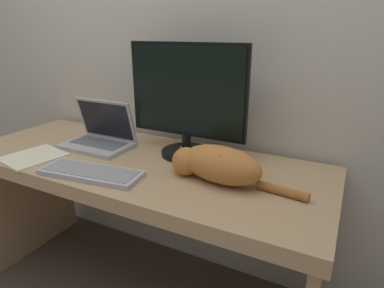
{
  "coord_description": "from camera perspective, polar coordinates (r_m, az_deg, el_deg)",
  "views": [
    {
      "loc": [
        0.83,
        -0.74,
        1.28
      ],
      "look_at": [
        0.3,
        0.29,
        0.87
      ],
      "focal_mm": 30.0,
      "sensor_mm": 36.0,
      "label": 1
    }
  ],
  "objects": [
    {
      "name": "desk",
      "position": [
        1.51,
        -9.61,
        -7.67
      ],
      "size": [
        1.69,
        0.65,
        0.74
      ],
      "color": "tan",
      "rests_on": "ground_plane"
    },
    {
      "name": "paper_notepad",
      "position": [
        1.62,
        -26.38,
        -2.04
      ],
      "size": [
        0.26,
        0.28,
        0.01
      ],
      "color": "#F4EFC6",
      "rests_on": "desk"
    },
    {
      "name": "wall_back",
      "position": [
        1.67,
        -2.72,
        20.22
      ],
      "size": [
        6.4,
        0.06,
        2.6
      ],
      "color": "beige",
      "rests_on": "ground_plane"
    },
    {
      "name": "external_keyboard",
      "position": [
        1.34,
        -17.53,
        -4.87
      ],
      "size": [
        0.43,
        0.19,
        0.02
      ],
      "rotation": [
        0.0,
        0.0,
        0.13
      ],
      "color": "#BCBCC1",
      "rests_on": "desk"
    },
    {
      "name": "monitor",
      "position": [
        1.41,
        -0.99,
        7.67
      ],
      "size": [
        0.56,
        0.23,
        0.5
      ],
      "color": "black",
      "rests_on": "desk"
    },
    {
      "name": "laptop",
      "position": [
        1.64,
        -16.08,
        1.17
      ],
      "size": [
        0.33,
        0.22,
        0.23
      ],
      "rotation": [
        0.0,
        0.0,
        0.0
      ],
      "color": "#B7B7BC",
      "rests_on": "desk"
    },
    {
      "name": "cat",
      "position": [
        1.21,
        4.41,
        -3.49
      ],
      "size": [
        0.53,
        0.19,
        0.14
      ],
      "rotation": [
        0.0,
        0.0,
        -0.12
      ],
      "color": "#C67A38",
      "rests_on": "desk"
    }
  ]
}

